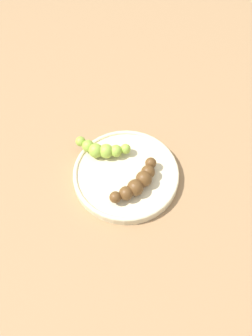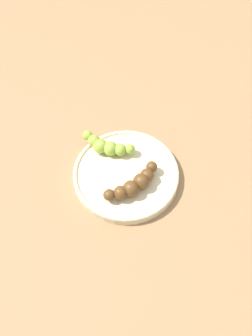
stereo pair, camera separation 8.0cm
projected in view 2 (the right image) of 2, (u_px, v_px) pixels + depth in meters
The scene contains 4 objects.
ground_plane at pixel (126, 177), 0.83m from camera, with size 2.40×2.40×0.00m, color #936D47.
fruit_bowl at pixel (126, 174), 0.82m from camera, with size 0.24×0.24×0.02m.
banana_overripe at pixel (134, 184), 0.78m from camera, with size 0.14×0.05×0.04m.
banana_green at pixel (107, 146), 0.83m from camera, with size 0.07×0.12×0.03m.
Camera 2 is at (-0.30, -0.31, 0.71)m, focal length 39.36 mm.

